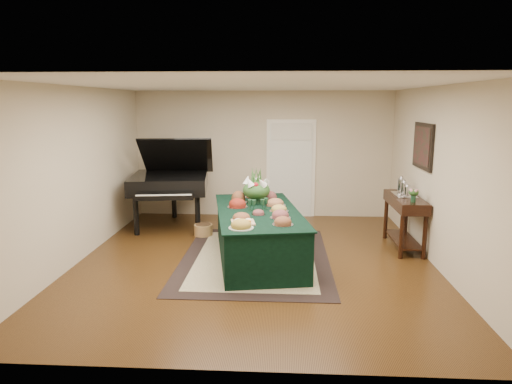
# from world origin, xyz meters

# --- Properties ---
(ground) EXTENTS (6.00, 6.00, 0.00)m
(ground) POSITION_xyz_m (0.00, 0.00, 0.00)
(ground) COLOR black
(ground) RESTS_ON ground
(area_rug) EXTENTS (2.32, 3.25, 0.01)m
(area_rug) POSITION_xyz_m (-0.00, 0.13, 0.01)
(area_rug) COLOR black
(area_rug) RESTS_ON ground
(kitchen_doorway) EXTENTS (1.05, 0.07, 2.10)m
(kitchen_doorway) POSITION_xyz_m (0.60, 2.97, 1.02)
(kitchen_doorway) COLOR white
(kitchen_doorway) RESTS_ON ground
(buffet_table) EXTENTS (1.68, 2.83, 0.79)m
(buffet_table) POSITION_xyz_m (0.04, 0.15, 0.40)
(buffet_table) COLOR black
(buffet_table) RESTS_ON ground
(food_platters) EXTENTS (1.05, 2.45, 0.15)m
(food_platters) POSITION_xyz_m (0.05, 0.21, 0.84)
(food_platters) COLOR silver
(food_platters) RESTS_ON buffet_table
(cutting_board) EXTENTS (0.37, 0.37, 0.10)m
(cutting_board) POSITION_xyz_m (-0.13, -0.63, 0.82)
(cutting_board) COLOR tan
(cutting_board) RESTS_ON buffet_table
(green_goblets) EXTENTS (0.32, 0.23, 0.18)m
(green_goblets) POSITION_xyz_m (0.04, 0.15, 0.88)
(green_goblets) COLOR #153622
(green_goblets) RESTS_ON buffet_table
(floral_centerpiece) EXTENTS (0.48, 0.48, 0.48)m
(floral_centerpiece) POSITION_xyz_m (-0.02, 0.67, 1.07)
(floral_centerpiece) COLOR #153622
(floral_centerpiece) RESTS_ON buffet_table
(grand_piano) EXTENTS (1.72, 1.93, 1.79)m
(grand_piano) POSITION_xyz_m (-1.81, 2.00, 0.90)
(grand_piano) COLOR black
(grand_piano) RESTS_ON ground
(wicker_basket) EXTENTS (0.34, 0.34, 0.21)m
(wicker_basket) POSITION_xyz_m (-1.05, 1.34, 0.11)
(wicker_basket) COLOR olive
(wicker_basket) RESTS_ON ground
(mahogany_sideboard) EXTENTS (0.45, 1.33, 0.90)m
(mahogany_sideboard) POSITION_xyz_m (2.50, 0.82, 0.70)
(mahogany_sideboard) COLOR black
(mahogany_sideboard) RESTS_ON ground
(tea_service) EXTENTS (0.34, 0.58, 0.30)m
(tea_service) POSITION_xyz_m (2.50, 0.98, 1.02)
(tea_service) COLOR silver
(tea_service) RESTS_ON mahogany_sideboard
(pink_bouquet) EXTENTS (0.18, 0.18, 0.22)m
(pink_bouquet) POSITION_xyz_m (2.50, 0.39, 1.05)
(pink_bouquet) COLOR #153622
(pink_bouquet) RESTS_ON mahogany_sideboard
(wall_painting) EXTENTS (0.05, 0.95, 0.75)m
(wall_painting) POSITION_xyz_m (2.72, 0.82, 1.75)
(wall_painting) COLOR black
(wall_painting) RESTS_ON ground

